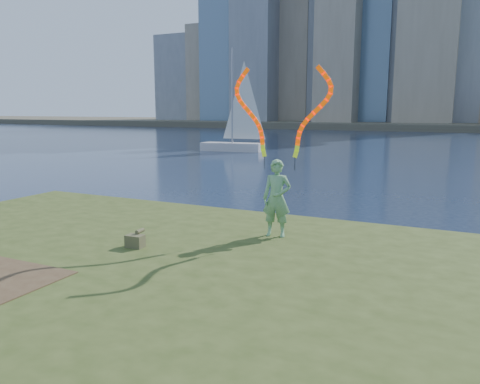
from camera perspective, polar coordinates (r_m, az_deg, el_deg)
The scene contains 6 objects.
ground at distance 10.16m, azimuth -9.50°, elevation -11.48°, with size 320.00×320.00×0.00m, color #18243C.
grassy_knoll at distance 8.42m, azimuth -18.84°, elevation -14.10°, with size 20.00×18.00×0.80m.
far_shore at distance 102.89m, azimuth 22.75°, elevation 7.56°, with size 320.00×40.00×1.20m, color #4E4939.
woman_with_ribbons at distance 10.70m, azimuth 4.60°, elevation 1.90°, with size 2.09×0.55×4.15m.
canvas_bag at distance 10.27m, azimuth -12.63°, elevation -5.77°, with size 0.39×0.44×0.36m.
sailboat at distance 41.94m, azimuth -0.56°, elevation 7.11°, with size 5.98×2.20×9.00m.
Camera 1 is at (5.51, -7.69, 3.71)m, focal length 35.00 mm.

